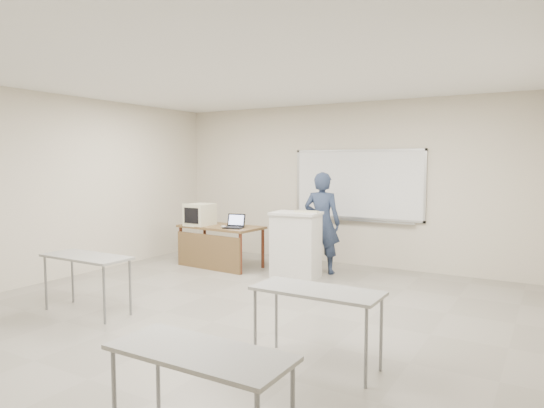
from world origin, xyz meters
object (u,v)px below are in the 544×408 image
Objects in this scene: keyboard at (306,212)px; instructor_desk at (217,237)px; podium at (296,245)px; crt_monitor at (200,214)px; whiteboard at (357,185)px; presenter at (322,223)px; laptop at (235,225)px; mouse at (223,226)px.

instructor_desk is at bearing 176.02° from keyboard.
podium is 2.25× the size of crt_monitor.
instructor_desk is at bearing -144.82° from whiteboard.
keyboard is at bearing 7.21° from instructor_desk.
podium is 2.03m from crt_monitor.
presenter is at bearing 21.14° from instructor_desk.
presenter is (-0.28, -0.93, -0.61)m from whiteboard.
keyboard reaches higher than laptop.
podium is 1.23m from laptop.
instructor_desk is 0.30m from mouse.
crt_monitor is 1.22× the size of keyboard.
crt_monitor is at bearing 6.66° from presenter.
keyboard is at bearing -8.54° from laptop.
mouse is at bearing -172.33° from laptop.
podium reaches higher than laptop.
whiteboard is 1.42× the size of presenter.
laptop reaches higher than mouse.
whiteboard reaches higher than instructor_desk.
instructor_desk is 1.41× the size of podium.
presenter is (1.82, 0.55, 0.31)m from instructor_desk.
keyboard reaches higher than podium.
mouse is at bearing -5.35° from crt_monitor.
whiteboard is 1.14m from presenter.
laptop is (0.40, -0.01, 0.25)m from instructor_desk.
keyboard is at bearing -104.15° from whiteboard.
whiteboard is at bearing -114.67° from presenter.
crt_monitor is 0.80m from laptop.
presenter is at bearing 62.14° from podium.
keyboard is (-0.35, -1.39, -0.38)m from whiteboard.
laptop is at bearing 9.12° from mouse.
crt_monitor is (-1.99, -0.02, 0.40)m from podium.
podium is at bearing -158.92° from keyboard.
presenter is (1.42, 0.57, 0.06)m from laptop.
crt_monitor is at bearing -149.02° from whiteboard.
crt_monitor is 0.28× the size of presenter.
laptop is at bearing 175.27° from podium.
keyboard is (1.35, 0.10, 0.29)m from laptop.
podium is 0.67m from presenter.
presenter reaches higher than podium.
laptop is 0.82× the size of keyboard.
keyboard is (2.14, 0.10, 0.15)m from crt_monitor.
laptop is at bearing 14.02° from presenter.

